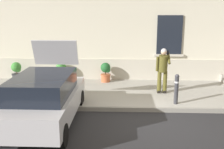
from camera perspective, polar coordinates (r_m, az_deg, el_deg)
ground_plane at (r=8.48m, az=9.29°, el=-9.91°), size 80.00×80.00×0.00m
sidewalk at (r=11.07m, az=7.63°, el=-3.77°), size 24.00×3.60×0.15m
curb_edge at (r=9.32m, az=8.63°, el=-7.18°), size 24.00×0.12×0.15m
hatchback_car_silver at (r=8.32m, az=-13.67°, el=-4.71°), size 1.80×4.07×2.34m
bollard_near_person at (r=9.62m, az=13.16°, el=-2.72°), size 0.15×0.15×1.04m
bollard_far_left at (r=9.64m, az=-9.28°, el=-2.49°), size 0.15×0.15×1.04m
person_on_phone at (r=10.61m, az=10.45°, el=1.36°), size 0.51×0.49×1.75m
planter_charcoal at (r=13.04m, az=-19.10°, el=0.66°), size 0.44×0.44×0.86m
planter_olive at (r=12.57m, az=-10.40°, el=0.73°), size 0.44×0.44×0.86m
planter_terracotta at (r=12.22m, az=-1.30°, el=0.58°), size 0.44×0.44×0.86m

